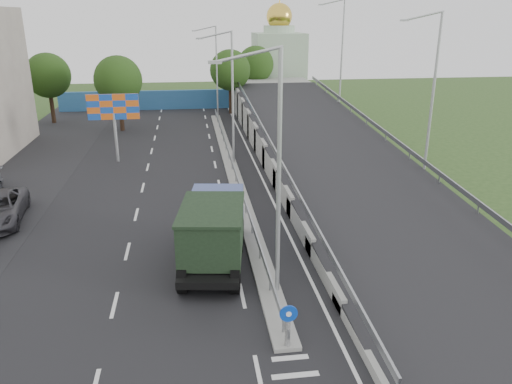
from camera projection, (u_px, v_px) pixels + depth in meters
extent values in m
cube|color=black|center=(194.00, 190.00, 34.07)|extent=(26.00, 90.00, 0.04)
cube|color=gray|center=(232.00, 170.00, 38.15)|extent=(1.00, 44.00, 0.20)
cube|color=gray|center=(388.00, 137.00, 38.96)|extent=(0.10, 50.00, 0.32)
cube|color=gray|center=(269.00, 141.00, 37.75)|extent=(0.10, 50.00, 0.32)
cube|color=gray|center=(232.00, 162.00, 37.93)|extent=(0.08, 44.00, 0.32)
cylinder|color=gray|center=(232.00, 165.00, 38.02)|extent=(0.09, 0.09, 0.60)
cylinder|color=black|center=(288.00, 331.00, 17.55)|extent=(0.20, 0.20, 1.20)
cylinder|color=#0C3FBF|center=(289.00, 314.00, 17.23)|extent=(0.64, 0.05, 0.64)
cylinder|color=white|center=(289.00, 314.00, 17.20)|extent=(0.20, 0.03, 0.20)
cylinder|color=#B2B5B7|center=(279.00, 179.00, 19.67)|extent=(0.18, 0.18, 10.00)
cylinder|color=#B2B5B7|center=(248.00, 55.00, 17.93)|extent=(2.57, 0.12, 0.66)
cube|color=#B2B5B7|center=(215.00, 62.00, 17.87)|extent=(0.50, 0.18, 0.12)
cylinder|color=#B2B5B7|center=(233.00, 99.00, 38.35)|extent=(0.18, 0.18, 10.00)
cylinder|color=#B2B5B7|center=(215.00, 35.00, 36.62)|extent=(2.57, 0.12, 0.66)
cube|color=#B2B5B7|center=(199.00, 38.00, 36.55)|extent=(0.50, 0.18, 0.12)
cylinder|color=#B2B5B7|center=(217.00, 72.00, 57.04)|extent=(0.18, 0.18, 10.00)
cylinder|color=#B2B5B7|center=(205.00, 28.00, 55.30)|extent=(2.57, 0.12, 0.66)
cube|color=#B2B5B7|center=(194.00, 31.00, 55.23)|extent=(0.50, 0.18, 0.12)
cube|color=#296298|center=(181.00, 100.00, 63.43)|extent=(30.00, 0.50, 2.40)
cube|color=#B2CCAD|center=(279.00, 66.00, 71.58)|extent=(7.00, 7.00, 9.00)
cylinder|color=#B2CCAD|center=(279.00, 29.00, 69.91)|extent=(4.40, 4.40, 1.00)
sphere|color=gold|center=(279.00, 16.00, 69.34)|extent=(3.60, 3.60, 3.60)
cone|color=gold|center=(279.00, 1.00, 68.68)|extent=(0.30, 0.30, 1.20)
cylinder|color=#B2B5B7|center=(116.00, 138.00, 40.11)|extent=(0.24, 0.24, 4.00)
cube|color=orange|center=(113.00, 107.00, 39.28)|extent=(4.00, 0.20, 2.00)
cylinder|color=black|center=(121.00, 111.00, 51.19)|extent=(0.44, 0.44, 4.00)
sphere|color=#243C10|center=(118.00, 80.00, 50.12)|extent=(4.80, 4.80, 4.80)
cylinder|color=black|center=(231.00, 97.00, 60.19)|extent=(0.44, 0.44, 4.00)
sphere|color=#243C10|center=(230.00, 70.00, 59.12)|extent=(4.80, 4.80, 4.80)
cylinder|color=black|center=(52.00, 105.00, 54.85)|extent=(0.44, 0.44, 4.00)
sphere|color=#243C10|center=(48.00, 75.00, 53.78)|extent=(4.80, 4.80, 4.80)
cylinder|color=black|center=(256.00, 89.00, 67.24)|extent=(0.44, 0.44, 4.00)
sphere|color=#243C10|center=(256.00, 64.00, 66.17)|extent=(4.80, 4.80, 4.80)
cylinder|color=black|center=(197.00, 232.00, 26.03)|extent=(0.57, 1.29, 1.24)
cylinder|color=black|center=(240.00, 232.00, 26.02)|extent=(0.57, 1.29, 1.24)
cylinder|color=black|center=(194.00, 240.00, 25.07)|extent=(0.57, 1.29, 1.24)
cylinder|color=black|center=(239.00, 240.00, 25.06)|extent=(0.57, 1.29, 1.24)
cylinder|color=black|center=(183.00, 279.00, 21.34)|extent=(0.57, 1.29, 1.24)
cylinder|color=black|center=(235.00, 279.00, 21.33)|extent=(0.57, 1.29, 1.24)
cube|color=black|center=(214.00, 249.00, 23.73)|extent=(3.56, 7.30, 0.34)
cube|color=navy|center=(218.00, 207.00, 25.86)|extent=(2.83, 2.16, 1.92)
cube|color=black|center=(219.00, 192.00, 26.51)|extent=(2.14, 0.37, 0.79)
cube|color=black|center=(220.00, 221.00, 27.16)|extent=(2.60, 0.53, 0.57)
cube|color=black|center=(212.00, 231.00, 22.68)|extent=(3.29, 4.63, 2.03)
cube|color=black|center=(211.00, 209.00, 22.32)|extent=(3.42, 4.76, 0.14)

